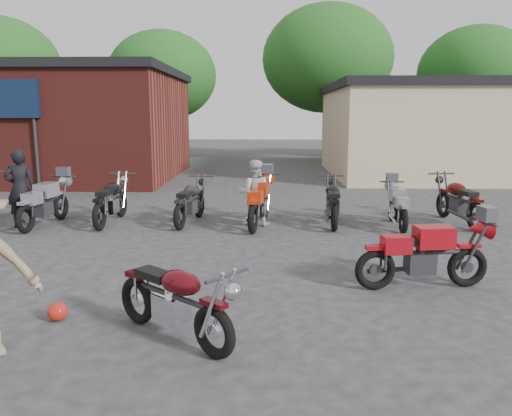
{
  "coord_description": "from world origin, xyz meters",
  "views": [
    {
      "loc": [
        0.71,
        -6.07,
        2.51
      ],
      "look_at": [
        0.53,
        2.5,
        0.9
      ],
      "focal_mm": 35.0,
      "sensor_mm": 36.0,
      "label": 1
    }
  ],
  "objects_px": {
    "row_bike_1": "(44,201)",
    "row_bike_6": "(398,204)",
    "person_dark": "(20,188)",
    "sportbike": "(425,252)",
    "row_bike_7": "(458,198)",
    "row_bike_2": "(111,198)",
    "row_bike_5": "(333,199)",
    "row_bike_4": "(259,199)",
    "row_bike_3": "(190,199)",
    "helmet": "(57,312)",
    "vintage_motorcycle": "(174,295)",
    "person_light": "(254,193)"
  },
  "relations": [
    {
      "from": "row_bike_3",
      "to": "row_bike_5",
      "type": "xyz_separation_m",
      "value": [
        3.31,
        -0.05,
        0.01
      ]
    },
    {
      "from": "helmet",
      "to": "row_bike_1",
      "type": "bearing_deg",
      "value": 114.98
    },
    {
      "from": "vintage_motorcycle",
      "to": "person_light",
      "type": "relative_size",
      "value": 1.22
    },
    {
      "from": "sportbike",
      "to": "row_bike_2",
      "type": "xyz_separation_m",
      "value": [
        -5.92,
        4.35,
        0.04
      ]
    },
    {
      "from": "vintage_motorcycle",
      "to": "row_bike_5",
      "type": "distance_m",
      "value": 6.64
    },
    {
      "from": "row_bike_1",
      "to": "row_bike_5",
      "type": "height_order",
      "value": "same"
    },
    {
      "from": "row_bike_2",
      "to": "row_bike_4",
      "type": "bearing_deg",
      "value": -91.7
    },
    {
      "from": "vintage_motorcycle",
      "to": "row_bike_5",
      "type": "bearing_deg",
      "value": 107.65
    },
    {
      "from": "sportbike",
      "to": "row_bike_5",
      "type": "xyz_separation_m",
      "value": [
        -0.77,
        4.34,
        0.02
      ]
    },
    {
      "from": "helmet",
      "to": "row_bike_7",
      "type": "height_order",
      "value": "row_bike_7"
    },
    {
      "from": "vintage_motorcycle",
      "to": "row_bike_7",
      "type": "relative_size",
      "value": 0.89
    },
    {
      "from": "vintage_motorcycle",
      "to": "helmet",
      "type": "bearing_deg",
      "value": -158.24
    },
    {
      "from": "person_light",
      "to": "row_bike_5",
      "type": "xyz_separation_m",
      "value": [
        1.81,
        0.16,
        -0.17
      ]
    },
    {
      "from": "vintage_motorcycle",
      "to": "sportbike",
      "type": "height_order",
      "value": "sportbike"
    },
    {
      "from": "vintage_motorcycle",
      "to": "person_dark",
      "type": "bearing_deg",
      "value": 168.56
    },
    {
      "from": "vintage_motorcycle",
      "to": "row_bike_4",
      "type": "xyz_separation_m",
      "value": [
        0.87,
        5.92,
        0.07
      ]
    },
    {
      "from": "row_bike_3",
      "to": "row_bike_7",
      "type": "height_order",
      "value": "row_bike_7"
    },
    {
      "from": "row_bike_6",
      "to": "helmet",
      "type": "bearing_deg",
      "value": 137.62
    },
    {
      "from": "helmet",
      "to": "row_bike_3",
      "type": "relative_size",
      "value": 0.13
    },
    {
      "from": "sportbike",
      "to": "row_bike_1",
      "type": "bearing_deg",
      "value": 144.58
    },
    {
      "from": "vintage_motorcycle",
      "to": "row_bike_6",
      "type": "xyz_separation_m",
      "value": [
        3.98,
        5.84,
        -0.01
      ]
    },
    {
      "from": "sportbike",
      "to": "row_bike_2",
      "type": "bearing_deg",
      "value": 137.14
    },
    {
      "from": "sportbike",
      "to": "row_bike_7",
      "type": "height_order",
      "value": "row_bike_7"
    },
    {
      "from": "helmet",
      "to": "row_bike_5",
      "type": "xyz_separation_m",
      "value": [
        4.11,
        5.6,
        0.46
      ]
    },
    {
      "from": "row_bike_4",
      "to": "row_bike_5",
      "type": "relative_size",
      "value": 1.05
    },
    {
      "from": "row_bike_1",
      "to": "row_bike_6",
      "type": "bearing_deg",
      "value": -83.19
    },
    {
      "from": "sportbike",
      "to": "helmet",
      "type": "distance_m",
      "value": 5.06
    },
    {
      "from": "person_dark",
      "to": "row_bike_6",
      "type": "relative_size",
      "value": 0.97
    },
    {
      "from": "person_dark",
      "to": "sportbike",
      "type": "bearing_deg",
      "value": 131.73
    },
    {
      "from": "vintage_motorcycle",
      "to": "sportbike",
      "type": "bearing_deg",
      "value": 68.49
    },
    {
      "from": "row_bike_5",
      "to": "row_bike_4",
      "type": "bearing_deg",
      "value": 101.21
    },
    {
      "from": "row_bike_1",
      "to": "row_bike_3",
      "type": "xyz_separation_m",
      "value": [
        3.29,
        0.33,
        -0.01
      ]
    },
    {
      "from": "person_dark",
      "to": "row_bike_3",
      "type": "distance_m",
      "value": 3.79
    },
    {
      "from": "helmet",
      "to": "row_bike_7",
      "type": "bearing_deg",
      "value": 39.11
    },
    {
      "from": "row_bike_1",
      "to": "row_bike_2",
      "type": "bearing_deg",
      "value": -71.72
    },
    {
      "from": "sportbike",
      "to": "row_bike_7",
      "type": "distance_m",
      "value": 4.96
    },
    {
      "from": "row_bike_3",
      "to": "sportbike",
      "type": "bearing_deg",
      "value": -127.33
    },
    {
      "from": "person_dark",
      "to": "person_light",
      "type": "distance_m",
      "value": 5.25
    },
    {
      "from": "person_dark",
      "to": "row_bike_4",
      "type": "bearing_deg",
      "value": 160.66
    },
    {
      "from": "row_bike_6",
      "to": "row_bike_3",
      "type": "bearing_deg",
      "value": 89.81
    },
    {
      "from": "row_bike_6",
      "to": "sportbike",
      "type": "bearing_deg",
      "value": 174.64
    },
    {
      "from": "person_dark",
      "to": "row_bike_4",
      "type": "height_order",
      "value": "person_dark"
    },
    {
      "from": "row_bike_1",
      "to": "row_bike_2",
      "type": "xyz_separation_m",
      "value": [
        1.44,
        0.29,
        0.02
      ]
    },
    {
      "from": "person_light",
      "to": "row_bike_6",
      "type": "xyz_separation_m",
      "value": [
        3.23,
        -0.12,
        -0.23
      ]
    },
    {
      "from": "person_dark",
      "to": "row_bike_3",
      "type": "relative_size",
      "value": 0.9
    },
    {
      "from": "row_bike_2",
      "to": "row_bike_6",
      "type": "xyz_separation_m",
      "value": [
        6.57,
        -0.29,
        -0.07
      ]
    },
    {
      "from": "row_bike_6",
      "to": "row_bike_7",
      "type": "bearing_deg",
      "value": -71.15
    },
    {
      "from": "vintage_motorcycle",
      "to": "row_bike_1",
      "type": "distance_m",
      "value": 7.1
    },
    {
      "from": "helmet",
      "to": "row_bike_3",
      "type": "xyz_separation_m",
      "value": [
        0.81,
        5.65,
        0.45
      ]
    },
    {
      "from": "helmet",
      "to": "row_bike_4",
      "type": "distance_m",
      "value": 5.93
    }
  ]
}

